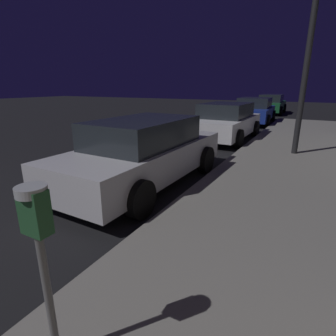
{
  "coord_description": "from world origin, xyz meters",
  "views": [
    {
      "loc": [
        6.0,
        -0.02,
        2.1
      ],
      "look_at": [
        4.25,
        3.19,
        0.97
      ],
      "focal_mm": 28.69,
      "sensor_mm": 36.0,
      "label": 1
    }
  ],
  "objects_px": {
    "car_silver": "(144,152)",
    "car_blue": "(254,111)",
    "street_lamp": "(311,33)",
    "car_white": "(225,121)",
    "car_green": "(271,104)",
    "parking_meter": "(38,235)"
  },
  "relations": [
    {
      "from": "car_blue",
      "to": "street_lamp",
      "type": "height_order",
      "value": "street_lamp"
    },
    {
      "from": "car_silver",
      "to": "car_blue",
      "type": "height_order",
      "value": "same"
    },
    {
      "from": "parking_meter",
      "to": "car_green",
      "type": "height_order",
      "value": "parking_meter"
    },
    {
      "from": "car_blue",
      "to": "car_green",
      "type": "bearing_deg",
      "value": 89.99
    },
    {
      "from": "car_white",
      "to": "street_lamp",
      "type": "xyz_separation_m",
      "value": [
        2.73,
        -1.86,
        2.71
      ]
    },
    {
      "from": "car_silver",
      "to": "car_white",
      "type": "bearing_deg",
      "value": 89.99
    },
    {
      "from": "parking_meter",
      "to": "car_white",
      "type": "height_order",
      "value": "parking_meter"
    },
    {
      "from": "street_lamp",
      "to": "car_white",
      "type": "bearing_deg",
      "value": 145.71
    },
    {
      "from": "car_silver",
      "to": "car_green",
      "type": "relative_size",
      "value": 1.0
    },
    {
      "from": "car_blue",
      "to": "car_green",
      "type": "xyz_separation_m",
      "value": [
        0.0,
        6.31,
        0.0
      ]
    },
    {
      "from": "car_blue",
      "to": "street_lamp",
      "type": "relative_size",
      "value": 0.91
    },
    {
      "from": "parking_meter",
      "to": "car_silver",
      "type": "height_order",
      "value": "parking_meter"
    },
    {
      "from": "parking_meter",
      "to": "car_white",
      "type": "bearing_deg",
      "value": 100.0
    },
    {
      "from": "street_lamp",
      "to": "parking_meter",
      "type": "bearing_deg",
      "value": -97.61
    },
    {
      "from": "car_silver",
      "to": "parking_meter",
      "type": "bearing_deg",
      "value": -65.84
    },
    {
      "from": "car_blue",
      "to": "car_green",
      "type": "relative_size",
      "value": 0.99
    },
    {
      "from": "car_white",
      "to": "car_green",
      "type": "relative_size",
      "value": 0.94
    },
    {
      "from": "parking_meter",
      "to": "car_blue",
      "type": "distance_m",
      "value": 15.29
    },
    {
      "from": "car_green",
      "to": "street_lamp",
      "type": "height_order",
      "value": "street_lamp"
    },
    {
      "from": "car_green",
      "to": "street_lamp",
      "type": "xyz_separation_m",
      "value": [
        2.73,
        -13.74,
        2.72
      ]
    },
    {
      "from": "parking_meter",
      "to": "car_silver",
      "type": "distance_m",
      "value": 4.17
    },
    {
      "from": "car_blue",
      "to": "car_green",
      "type": "distance_m",
      "value": 6.31
    }
  ]
}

